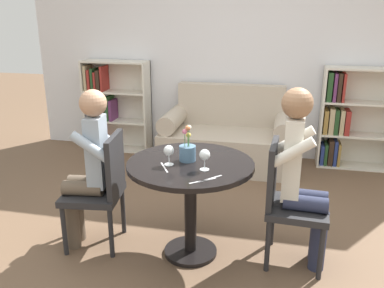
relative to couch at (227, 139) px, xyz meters
The scene contains 16 objects.
ground_plane 1.97m from the couch, 90.00° to the right, with size 16.00×16.00×0.00m, color brown.
back_wall 1.12m from the couch, 90.00° to the left, with size 5.20×0.05×2.70m.
round_table 1.97m from the couch, 90.00° to the right, with size 0.91×0.91×0.74m.
couch is the anchor object (origin of this frame).
bookshelf_left 1.63m from the couch, behind, with size 0.85×0.28×1.17m.
bookshelf_right 1.41m from the couch, 11.10° to the left, with size 0.85×0.28×1.17m.
chair_left 2.09m from the couch, 109.37° to the right, with size 0.47×0.47×0.90m.
chair_right 2.00m from the couch, 69.77° to the right, with size 0.44×0.44×0.90m.
person_left 2.16m from the couch, 111.44° to the right, with size 0.44×0.38×1.24m.
person_right 2.07m from the couch, 67.58° to the right, with size 0.43×0.35×1.29m.
wine_glass_left 2.10m from the couch, 93.80° to the right, with size 0.07×0.07×0.14m.
wine_glass_right 2.14m from the couch, 86.55° to the right, with size 0.07×0.07×0.15m.
flower_vase 1.98m from the couch, 90.83° to the right, with size 0.12×0.12×0.27m.
knife_left_setting 2.26m from the couch, 85.08° to the right, with size 0.13×0.15×0.00m.
fork_left_setting 2.14m from the couch, 94.15° to the right, with size 0.10×0.17×0.00m.
knife_right_setting 2.30m from the couch, 86.22° to the right, with size 0.15×0.13×0.00m.
Camera 1 is at (0.60, -2.62, 1.76)m, focal length 38.00 mm.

